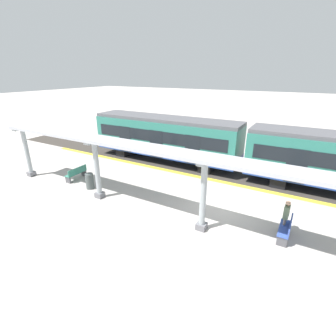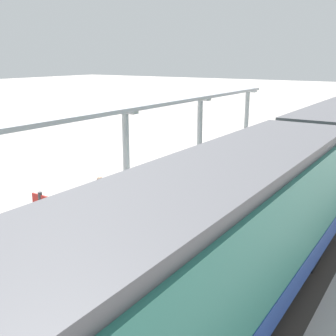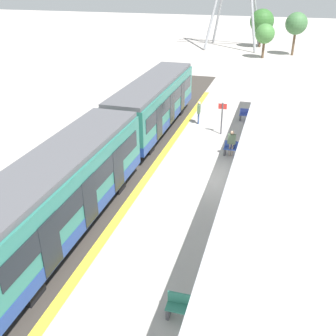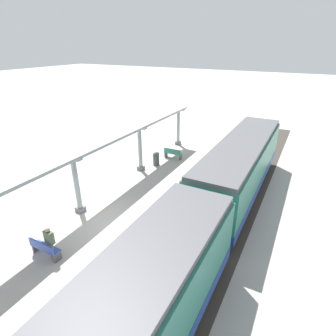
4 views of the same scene
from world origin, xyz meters
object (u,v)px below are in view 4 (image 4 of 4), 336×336
at_px(train_near_carriage, 240,167).
at_px(passenger_by_the_benches, 49,239).
at_px(canopy_pillar_second, 140,149).
at_px(bench_far_end, 44,248).
at_px(bench_mid_platform, 173,153).
at_px(trash_bin, 156,159).
at_px(canopy_pillar_third, 77,185).
at_px(canopy_pillar_nearest, 178,127).

height_order(train_near_carriage, passenger_by_the_benches, train_near_carriage).
bearing_deg(canopy_pillar_second, bench_far_end, 97.17).
distance_m(train_near_carriage, bench_mid_platform, 7.06).
bearing_deg(bench_mid_platform, trash_bin, 72.72).
bearing_deg(canopy_pillar_third, bench_mid_platform, -96.78).
distance_m(canopy_pillar_nearest, bench_mid_platform, 3.64).
height_order(train_near_carriage, trash_bin, train_near_carriage).
height_order(bench_far_end, trash_bin, trash_bin).
bearing_deg(canopy_pillar_nearest, bench_far_end, 94.33).
xyz_separation_m(train_near_carriage, canopy_pillar_second, (7.26, -0.06, -0.13)).
height_order(train_near_carriage, canopy_pillar_second, train_near_carriage).
bearing_deg(canopy_pillar_third, bench_far_end, 109.68).
bearing_deg(bench_far_end, canopy_pillar_second, -82.83).
bearing_deg(passenger_by_the_benches, trash_bin, -84.88).
relative_size(bench_mid_platform, trash_bin, 1.55).
bearing_deg(canopy_pillar_nearest, trash_bin, 96.32).
height_order(bench_mid_platform, trash_bin, trash_bin).
xyz_separation_m(bench_far_end, trash_bin, (0.65, -10.91, 0.04)).
height_order(canopy_pillar_nearest, canopy_pillar_second, same).
distance_m(canopy_pillar_third, trash_bin, 7.65).
bearing_deg(passenger_by_the_benches, canopy_pillar_third, -64.91).
bearing_deg(bench_mid_platform, canopy_pillar_second, 70.32).
bearing_deg(canopy_pillar_second, trash_bin, -112.77).
bearing_deg(train_near_carriage, bench_mid_platform, -27.12).
distance_m(train_near_carriage, passenger_by_the_benches, 11.05).
distance_m(bench_mid_platform, trash_bin, 1.86).
xyz_separation_m(canopy_pillar_nearest, bench_far_end, (-1.21, 15.91, -1.25)).
xyz_separation_m(canopy_pillar_second, trash_bin, (-0.56, -1.32, -1.21)).
distance_m(canopy_pillar_second, bench_far_end, 9.74).
bearing_deg(canopy_pillar_second, train_near_carriage, 179.52).
relative_size(canopy_pillar_second, passenger_by_the_benches, 2.08).
bearing_deg(bench_mid_platform, canopy_pillar_third, 83.22).
relative_size(train_near_carriage, trash_bin, 12.03).
height_order(canopy_pillar_nearest, bench_far_end, canopy_pillar_nearest).
xyz_separation_m(canopy_pillar_nearest, passenger_by_the_benches, (-1.52, 15.79, -0.69)).
distance_m(bench_far_end, trash_bin, 10.93).
height_order(canopy_pillar_nearest, passenger_by_the_benches, canopy_pillar_nearest).
relative_size(bench_mid_platform, passenger_by_the_benches, 0.94).
bearing_deg(canopy_pillar_third, canopy_pillar_nearest, -90.00).
distance_m(bench_mid_platform, passenger_by_the_benches, 12.57).
distance_m(canopy_pillar_nearest, trash_bin, 5.18).
distance_m(canopy_pillar_second, trash_bin, 1.87).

